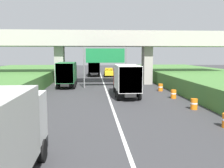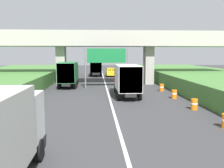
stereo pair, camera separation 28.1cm
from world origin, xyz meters
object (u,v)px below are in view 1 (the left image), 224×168
Objects in this scene: overhead_highway_sign at (105,58)px; truck_red at (126,79)px; construction_barrel_2 at (194,104)px; construction_barrel_3 at (173,94)px; truck_black at (94,67)px; construction_barrel_4 at (161,87)px; truck_green at (67,73)px; car_yellow at (109,72)px.

overhead_highway_sign is 7.43m from truck_red.
construction_barrel_3 is at bearing 90.64° from construction_barrel_2.
construction_barrel_3 is at bearing -51.79° from overhead_highway_sign.
overhead_highway_sign is at bearing 116.27° from construction_barrel_2.
truck_red is at bearing -82.55° from truck_black.
construction_barrel_2 is (4.82, -6.75, -1.47)m from truck_red.
construction_barrel_4 is (8.18, -22.21, -1.47)m from truck_black.
truck_green reaches higher than construction_barrel_3.
construction_barrel_3 is at bearing -73.44° from truck_black.
truck_red is at bearing -49.68° from truck_green.
overhead_highway_sign is at bearing -16.30° from truck_green.
truck_green is at bearing -102.24° from truck_black.
construction_barrel_4 is (-0.02, 10.32, 0.00)m from construction_barrel_2.
car_yellow is at bearing 90.88° from truck_red.
truck_red and truck_green have the same top height.
truck_black is 1.00× the size of truck_green.
truck_black reaches higher than construction_barrel_2.
construction_barrel_2 is (8.20, -32.53, -1.47)m from truck_black.
car_yellow reaches higher than construction_barrel_2.
car_yellow is (6.76, 15.88, -1.08)m from truck_green.
car_yellow is 4.56× the size of construction_barrel_4.
construction_barrel_3 is (5.14, -25.88, -0.40)m from car_yellow.
truck_red is 8.11× the size of construction_barrel_3.
truck_green is at bearing 130.32° from truck_red.
construction_barrel_2 and construction_barrel_4 have the same top height.
truck_black is (-3.37, 25.78, 0.00)m from truck_red.
truck_red is 11.03m from truck_green.
overhead_highway_sign reaches higher than construction_barrel_2.
truck_green is (-7.14, 8.41, 0.00)m from truck_red.
car_yellow is at bearing 104.04° from construction_barrel_4.
truck_red and truck_black have the same top height.
truck_green is 17.30m from car_yellow.
truck_black is 8.11× the size of construction_barrel_2.
construction_barrel_3 is 1.00× the size of construction_barrel_4.
overhead_highway_sign is 8.28m from construction_barrel_4.
construction_barrel_3 is at bearing -18.46° from truck_red.
construction_barrel_2 is at bearing -54.44° from truck_red.
car_yellow is (1.53, 17.41, -3.15)m from overhead_highway_sign.
construction_barrel_4 is at bearing -75.96° from car_yellow.
truck_black is (-1.47, 18.90, -2.08)m from overhead_highway_sign.
construction_barrel_4 is (6.71, -3.31, -3.55)m from overhead_highway_sign.
truck_red is 8.11× the size of construction_barrel_2.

